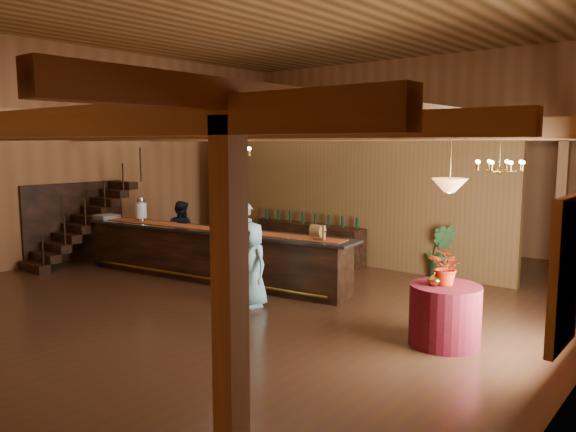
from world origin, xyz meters
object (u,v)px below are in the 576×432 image
Objects in this scene: beverage_dispenser at (141,209)px; bartender at (247,240)px; tasting_bar at (210,254)px; floor_plant at (442,251)px; round_table at (445,315)px; raffle_drum at (318,231)px; backbar_shelf at (309,241)px; chandelier_right at (500,165)px; staff_second at (181,233)px; pendant_lamp at (450,185)px; guest at (252,265)px; chandelier_left at (230,152)px.

beverage_dispenser is 0.36× the size of bartender.
floor_plant is (3.91, 3.35, 0.03)m from tasting_bar.
round_table is 0.63× the size of bartender.
raffle_drum is 3.87m from backbar_shelf.
tasting_bar is 2.81m from raffle_drum.
tasting_bar reaches higher than round_table.
chandelier_right is 7.79m from staff_second.
raffle_drum is at bearing -178.96° from bartender.
chandelier_right is 3.40m from floor_plant.
backbar_shelf is 6.15m from chandelier_right.
tasting_bar is at bearing 5.68° from beverage_dispenser.
round_table is 4.31m from floor_plant.
raffle_drum is at bearing -46.25° from backbar_shelf.
pendant_lamp is (2.97, -0.87, 1.07)m from raffle_drum.
beverage_dispenser is 8.12m from chandelier_right.
round_table is at bearing -16.26° from raffle_drum.
tasting_bar is at bearing 74.48° from bartender.
tasting_bar is at bearing 165.89° from guest.
floor_plant is at bearing 114.13° from round_table.
floor_plant is at bearing 75.99° from guest.
backbar_shelf is 2.08× the size of staff_second.
raffle_drum is 0.42× the size of chandelier_right.
pendant_lamp reaches higher than staff_second.
chandelier_right and pendant_lamp have the same top height.
raffle_drum is at bearing 71.16° from guest.
chandelier_right is 0.65× the size of floor_plant.
raffle_drum is at bearing 29.07° from chandelier_left.
backbar_shelf is 2.11× the size of guest.
raffle_drum is 3.37m from floor_plant.
bartender is (2.54, 0.96, -0.60)m from beverage_dispenser.
chandelier_right is at bearing 11.02° from beverage_dispenser.
backbar_shelf is 3.29m from staff_second.
beverage_dispenser is 0.57× the size of round_table.
beverage_dispenser is 7.07m from floor_plant.
tasting_bar is 7.75× the size of pendant_lamp.
pendant_lamp reaches higher than raffle_drum.
raffle_drum is at bearing 163.74° from pendant_lamp.
tasting_bar is 8.71× the size of chandelier_left.
guest is 1.28× the size of floor_plant.
chandelier_left is at bearing -150.93° from raffle_drum.
raffle_drum is 2.39m from bartender.
backbar_shelf is 4.15× the size of chandelier_right.
guest is at bearing -113.56° from floor_plant.
floor_plant is at bearing 132.24° from chandelier_right.
pendant_lamp is (7.81, -0.37, 0.96)m from beverage_dispenser.
guest is (2.05, -0.90, 0.20)m from tasting_bar.
chandelier_right is at bearing 87.60° from pendant_lamp.
beverage_dispenser reaches higher than raffle_drum.
tasting_bar is 20.50× the size of raffle_drum.
bartender is at bearing -83.30° from backbar_shelf.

